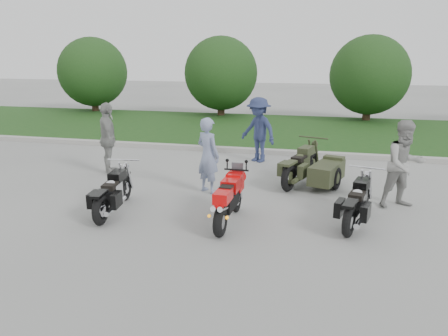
% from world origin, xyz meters
% --- Properties ---
extents(ground, '(80.00, 80.00, 0.00)m').
position_xyz_m(ground, '(0.00, 0.00, 0.00)').
color(ground, '#A0A09A').
rests_on(ground, ground).
extents(curb, '(60.00, 0.30, 0.15)m').
position_xyz_m(curb, '(0.00, 6.00, 0.07)').
color(curb, '#A19F98').
rests_on(curb, ground).
extents(grass_strip, '(60.00, 8.00, 0.14)m').
position_xyz_m(grass_strip, '(0.00, 10.15, 0.07)').
color(grass_strip, '#2E511B').
rests_on(grass_strip, ground).
extents(tree_far_left, '(3.60, 3.60, 4.00)m').
position_xyz_m(tree_far_left, '(-10.00, 13.50, 2.19)').
color(tree_far_left, '#3F2B1C').
rests_on(tree_far_left, ground).
extents(tree_mid_left, '(3.60, 3.60, 4.00)m').
position_xyz_m(tree_mid_left, '(-3.00, 13.50, 2.19)').
color(tree_mid_left, '#3F2B1C').
rests_on(tree_mid_left, ground).
extents(tree_mid_right, '(3.60, 3.60, 4.00)m').
position_xyz_m(tree_mid_right, '(4.00, 13.50, 2.19)').
color(tree_mid_right, '#3F2B1C').
rests_on(tree_mid_right, ground).
extents(sportbike_red, '(0.32, 1.85, 0.88)m').
position_xyz_m(sportbike_red, '(0.53, -0.17, 0.52)').
color(sportbike_red, black).
rests_on(sportbike_red, ground).
extents(cruiser_left, '(0.49, 2.05, 0.79)m').
position_xyz_m(cruiser_left, '(-1.91, -0.13, 0.40)').
color(cruiser_left, black).
rests_on(cruiser_left, ground).
extents(cruiser_right, '(0.64, 2.05, 0.80)m').
position_xyz_m(cruiser_right, '(2.92, 0.39, 0.41)').
color(cruiser_right, black).
rests_on(cruiser_right, ground).
extents(cruiser_sidecar, '(1.50, 2.22, 0.88)m').
position_xyz_m(cruiser_sidecar, '(2.05, 2.73, 0.41)').
color(cruiser_sidecar, black).
rests_on(cruiser_sidecar, ground).
extents(person_stripe, '(0.77, 0.69, 1.78)m').
position_xyz_m(person_stripe, '(-0.38, 1.68, 0.89)').
color(person_stripe, '#818DAF').
rests_on(person_stripe, ground).
extents(person_grey, '(1.13, 1.03, 1.87)m').
position_xyz_m(person_grey, '(3.90, 1.66, 0.93)').
color(person_grey, '#979591').
rests_on(person_grey, ground).
extents(person_denim, '(1.44, 1.29, 1.93)m').
position_xyz_m(person_denim, '(0.27, 4.92, 0.97)').
color(person_denim, navy).
rests_on(person_denim, ground).
extents(person_back, '(1.03, 1.20, 1.94)m').
position_xyz_m(person_back, '(-3.41, 2.59, 0.97)').
color(person_back, gray).
rests_on(person_back, ground).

